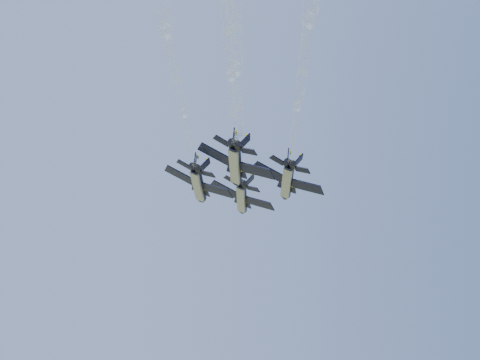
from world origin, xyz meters
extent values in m
cylinder|color=black|center=(0.20, 10.55, 99.11)|extent=(6.08, 13.94, 2.35)
cone|color=black|center=(2.49, 18.50, 99.11)|extent=(3.01, 3.26, 2.35)
ellipsoid|color=black|center=(1.41, 13.89, 99.63)|extent=(1.93, 2.76, 1.20)
cube|color=gray|center=(-0.07, 10.63, 98.50)|extent=(4.99, 12.38, 1.08)
cube|color=black|center=(-3.17, 10.65, 100.49)|extent=(5.69, 3.53, 2.69)
cube|color=yellow|center=(-2.64, 12.34, 100.59)|extent=(5.44, 0.55, 2.65)
cube|color=black|center=(3.03, 8.87, 97.54)|extent=(6.49, 5.89, 2.69)
cube|color=yellow|center=(3.56, 10.56, 97.64)|extent=(4.71, 3.34, 2.65)
cube|color=black|center=(-3.54, 4.75, 100.03)|extent=(2.69, 1.92, 1.26)
cube|color=black|center=(0.29, 3.65, 98.20)|extent=(3.02, 2.87, 1.26)
cube|color=black|center=(-1.61, 4.96, 100.81)|extent=(1.09, 2.34, 2.71)
cube|color=black|center=(-0.06, 4.51, 100.07)|extent=(2.52, 2.75, 2.11)
cylinder|color=black|center=(-2.28, 3.63, 99.21)|extent=(1.81, 1.62, 1.52)
cylinder|color=black|center=(-1.46, 3.40, 98.82)|extent=(1.81, 1.62, 1.52)
cylinder|color=black|center=(-9.70, 3.33, 99.11)|extent=(6.08, 13.94, 2.35)
cone|color=black|center=(-7.41, 11.28, 99.11)|extent=(3.01, 3.26, 2.35)
ellipsoid|color=black|center=(-8.49, 6.67, 99.63)|extent=(1.93, 2.76, 1.20)
cube|color=gray|center=(-9.97, 3.41, 98.50)|extent=(4.99, 12.38, 1.08)
cube|color=black|center=(-13.07, 3.43, 100.49)|extent=(5.69, 3.53, 2.69)
cube|color=yellow|center=(-12.54, 5.13, 100.59)|extent=(5.44, 0.55, 2.65)
cube|color=black|center=(-6.87, 1.65, 97.54)|extent=(6.49, 5.89, 2.69)
cube|color=yellow|center=(-6.34, 3.34, 97.64)|extent=(4.71, 3.34, 2.65)
cube|color=black|center=(-13.44, -2.46, 100.03)|extent=(2.69, 1.92, 1.26)
cube|color=black|center=(-9.61, -3.57, 98.20)|extent=(3.02, 2.87, 1.26)
cube|color=black|center=(-11.51, -2.26, 100.81)|extent=(1.09, 2.34, 2.71)
cube|color=black|center=(-9.96, -2.70, 100.07)|extent=(2.52, 2.75, 2.11)
cylinder|color=black|center=(-12.18, -3.59, 99.21)|extent=(1.81, 1.62, 1.52)
cylinder|color=black|center=(-11.36, -3.82, 98.82)|extent=(1.81, 1.62, 1.52)
cylinder|color=black|center=(5.34, -2.59, 99.11)|extent=(6.08, 13.94, 2.35)
cone|color=black|center=(7.63, 5.36, 99.11)|extent=(3.01, 3.26, 2.35)
ellipsoid|color=black|center=(6.55, 0.76, 99.63)|extent=(1.93, 2.76, 1.20)
cube|color=gray|center=(5.07, -2.51, 98.50)|extent=(4.99, 12.38, 1.08)
cube|color=black|center=(1.97, -2.48, 100.49)|extent=(5.69, 3.53, 2.69)
cube|color=yellow|center=(2.50, -0.79, 100.59)|extent=(5.44, 0.55, 2.65)
cube|color=black|center=(8.17, -4.27, 97.54)|extent=(6.49, 5.89, 2.69)
cube|color=yellow|center=(8.70, -2.58, 97.64)|extent=(4.71, 3.34, 2.65)
cube|color=black|center=(1.60, -8.38, 100.03)|extent=(2.69, 1.92, 1.26)
cube|color=black|center=(5.43, -9.48, 98.20)|extent=(3.02, 2.87, 1.26)
cube|color=black|center=(3.53, -8.18, 100.81)|extent=(1.09, 2.34, 2.71)
cube|color=black|center=(5.08, -8.62, 100.07)|extent=(2.52, 2.75, 2.11)
cylinder|color=black|center=(2.86, -9.50, 99.21)|extent=(1.81, 1.62, 1.52)
cylinder|color=black|center=(3.68, -9.74, 98.82)|extent=(1.81, 1.62, 1.52)
cylinder|color=black|center=(-5.77, -9.61, 99.11)|extent=(6.08, 13.94, 2.35)
cone|color=black|center=(-3.49, -1.66, 99.11)|extent=(3.01, 3.26, 2.35)
ellipsoid|color=black|center=(-4.56, -6.26, 99.63)|extent=(1.93, 2.76, 1.20)
cube|color=gray|center=(-6.05, -9.53, 98.50)|extent=(4.99, 12.38, 1.08)
cube|color=black|center=(-9.15, -9.50, 100.49)|extent=(5.69, 3.53, 2.69)
cube|color=yellow|center=(-8.61, -7.81, 100.59)|extent=(5.44, 0.55, 2.65)
cube|color=black|center=(-2.95, -11.29, 97.54)|extent=(6.49, 5.89, 2.69)
cube|color=yellow|center=(-2.42, -9.60, 97.64)|extent=(4.71, 3.34, 2.65)
cube|color=black|center=(-9.51, -15.40, 100.03)|extent=(2.69, 1.92, 1.26)
cube|color=black|center=(-5.69, -16.50, 98.20)|extent=(3.02, 2.87, 1.26)
cube|color=black|center=(-7.59, -15.20, 100.81)|extent=(1.09, 2.34, 2.71)
cube|color=black|center=(-6.04, -15.64, 100.07)|extent=(2.52, 2.75, 2.11)
cylinder|color=black|center=(-8.25, -16.52, 99.21)|extent=(1.81, 1.62, 1.52)
cylinder|color=black|center=(-7.43, -16.76, 98.82)|extent=(1.81, 1.62, 1.52)
cylinder|color=white|center=(-4.45, -5.63, 99.11)|extent=(6.66, 19.32, 1.24)
cylinder|color=white|center=(-9.60, -23.53, 99.11)|extent=(7.11, 19.45, 1.71)
cylinder|color=white|center=(-14.75, -41.44, 99.11)|extent=(7.64, 19.61, 2.27)
cylinder|color=white|center=(-14.35, -12.84, 99.11)|extent=(6.66, 19.32, 1.24)
cylinder|color=white|center=(-19.50, -30.75, 99.11)|extent=(7.11, 19.45, 1.71)
cylinder|color=white|center=(-24.65, -48.65, 99.11)|extent=(7.64, 19.61, 2.27)
cylinder|color=white|center=(0.69, -18.76, 99.11)|extent=(6.66, 19.32, 1.24)
cylinder|color=white|center=(-4.46, -36.67, 99.11)|extent=(7.11, 19.45, 1.71)
cylinder|color=white|center=(-9.61, -54.57, 99.11)|extent=(7.64, 19.61, 2.27)
cylinder|color=white|center=(-10.43, -25.78, 99.11)|extent=(6.66, 19.32, 1.24)
cylinder|color=white|center=(-15.58, -43.69, 99.11)|extent=(7.11, 19.45, 1.71)
camera|label=1|loc=(-26.95, -100.48, 68.45)|focal=45.00mm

